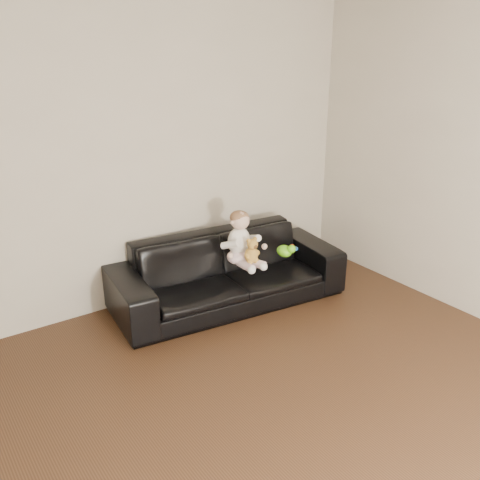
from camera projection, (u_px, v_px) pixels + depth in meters
wall_back at (101, 165)px, 4.35m from camera, size 5.00×0.00×5.00m
sofa at (228, 271)px, 4.81m from camera, size 2.15×1.03×0.60m
baby at (241, 241)px, 4.64m from camera, size 0.34×0.42×0.48m
teddy_bear at (252, 251)px, 4.55m from camera, size 0.14×0.14×0.23m
toy_green at (284, 251)px, 4.85m from camera, size 0.18×0.20×0.11m
toy_rattle at (292, 249)px, 4.95m from camera, size 0.09×0.09×0.07m
toy_blue_disc at (293, 249)px, 5.04m from camera, size 0.12×0.12×0.01m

